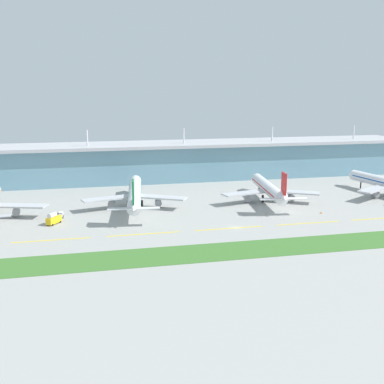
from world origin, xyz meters
TOP-DOWN VIEW (x-y plane):
  - ground_plane at (0.00, 0.00)m, footprint 600.00×600.00m
  - terminal_building at (-0.00, 107.52)m, footprint 288.00×34.00m
  - airliner_near_middle at (-35.80, 42.06)m, footprint 48.46×72.35m
  - airliner_far_middle at (29.47, 39.05)m, footprint 48.37×60.81m
  - taxiway_stripe_west at (-71.00, -0.83)m, footprint 28.00×0.70m
  - taxiway_stripe_mid_west at (-37.00, -0.83)m, footprint 28.00×0.70m
  - taxiway_stripe_centre at (-3.00, -0.83)m, footprint 28.00×0.70m
  - taxiway_stripe_mid_east at (31.00, -0.83)m, footprint 28.00×0.70m
  - taxiway_stripe_east at (65.00, -0.83)m, footprint 28.00×0.70m
  - grass_verge at (0.00, -26.51)m, footprint 300.00×18.00m
  - pushback_tug at (-71.40, 30.40)m, footprint 3.07×4.71m
  - baggage_cart at (-68.85, 30.88)m, footprint 2.03×3.63m
  - fuel_truck at (-71.39, 20.90)m, footprint 6.24×7.40m
  - safety_cone_left_wingtip at (44.04, 12.32)m, footprint 0.56×0.56m
  - safety_cone_nose_front at (19.52, 16.71)m, footprint 0.56×0.56m
  - safety_cone_right_wingtip at (43.77, 12.86)m, footprint 0.56×0.56m

SIDE VIEW (x-z plane):
  - ground_plane at x=0.00m, z-range 0.00..0.00m
  - taxiway_stripe_west at x=-71.00m, z-range 0.00..0.04m
  - taxiway_stripe_mid_west at x=-37.00m, z-range 0.00..0.04m
  - taxiway_stripe_centre at x=-3.00m, z-range 0.00..0.04m
  - taxiway_stripe_mid_east at x=31.00m, z-range 0.00..0.04m
  - taxiway_stripe_east at x=65.00m, z-range 0.00..0.04m
  - grass_verge at x=0.00m, z-range 0.00..0.10m
  - safety_cone_left_wingtip at x=44.04m, z-range 0.00..0.70m
  - safety_cone_nose_front at x=19.52m, z-range 0.00..0.70m
  - safety_cone_right_wingtip at x=43.77m, z-range 0.00..0.70m
  - pushback_tug at x=-71.40m, z-range 0.18..2.03m
  - baggage_cart at x=-68.85m, z-range 0.02..2.50m
  - fuel_truck at x=-71.39m, z-range -0.21..4.74m
  - airliner_far_middle at x=29.47m, z-range -3.00..15.90m
  - airliner_near_middle at x=-35.80m, z-range -2.99..15.91m
  - terminal_building at x=0.00m, z-range -4.29..27.20m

